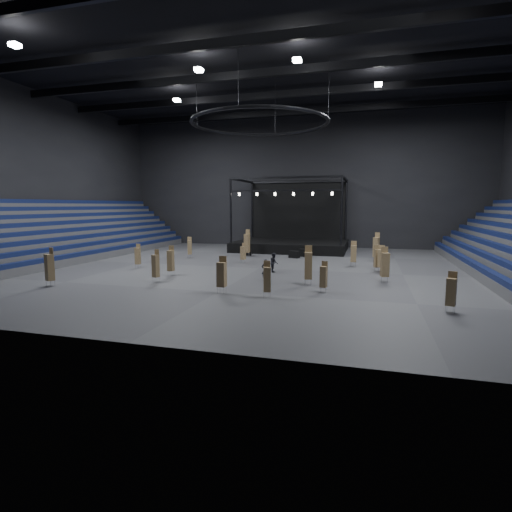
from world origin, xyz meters
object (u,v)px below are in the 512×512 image
(flight_case_right, at_px, (305,253))
(chair_stack_14, at_px, (354,253))
(stage, at_px, (292,239))
(chair_stack_3, at_px, (267,279))
(chair_stack_11, at_px, (171,260))
(flight_case_mid, at_px, (294,254))
(chair_stack_13, at_px, (308,265))
(flight_case_left, at_px, (246,252))
(chair_stack_16, at_px, (377,258))
(chair_stack_10, at_px, (247,243))
(chair_stack_7, at_px, (324,276))
(chair_stack_2, at_px, (138,256))
(man_center, at_px, (265,270))
(chair_stack_4, at_px, (381,258))
(chair_stack_6, at_px, (243,253))
(chair_stack_5, at_px, (376,247))
(chair_stack_0, at_px, (385,264))
(chair_stack_9, at_px, (451,291))
(chair_stack_15, at_px, (50,267))
(crew_member, at_px, (274,262))
(chair_stack_1, at_px, (190,247))
(chair_stack_8, at_px, (156,265))
(chair_stack_12, at_px, (222,274))

(flight_case_right, height_order, chair_stack_14, chair_stack_14)
(stage, bearing_deg, chair_stack_14, -57.03)
(chair_stack_3, height_order, chair_stack_11, chair_stack_11)
(flight_case_mid, bearing_deg, chair_stack_13, -75.84)
(flight_case_left, distance_m, chair_stack_16, 16.25)
(stage, height_order, chair_stack_11, stage)
(stage, relative_size, chair_stack_16, 5.95)
(chair_stack_10, distance_m, chair_stack_16, 15.61)
(chair_stack_7, bearing_deg, chair_stack_2, 173.46)
(chair_stack_7, bearing_deg, chair_stack_14, 94.89)
(chair_stack_2, distance_m, chair_stack_14, 20.24)
(chair_stack_2, xyz_separation_m, man_center, (13.01, -3.00, -0.31))
(chair_stack_4, xyz_separation_m, man_center, (-8.65, -6.55, -0.42))
(man_center, bearing_deg, chair_stack_6, -84.87)
(chair_stack_16, bearing_deg, chair_stack_14, 109.00)
(stage, distance_m, chair_stack_2, 21.99)
(chair_stack_5, bearing_deg, flight_case_mid, -157.18)
(flight_case_mid, bearing_deg, chair_stack_6, -128.67)
(flight_case_mid, xyz_separation_m, chair_stack_16, (8.63, -6.92, 0.81))
(chair_stack_0, xyz_separation_m, chair_stack_2, (-21.80, 1.20, -0.25))
(chair_stack_3, distance_m, chair_stack_6, 15.28)
(flight_case_mid, distance_m, chair_stack_6, 6.83)
(chair_stack_9, bearing_deg, chair_stack_15, -161.91)
(flight_case_mid, bearing_deg, crew_member, -90.02)
(chair_stack_4, bearing_deg, chair_stack_1, 175.02)
(flight_case_mid, distance_m, chair_stack_5, 8.74)
(chair_stack_5, relative_size, chair_stack_9, 1.32)
(chair_stack_13, xyz_separation_m, chair_stack_14, (2.84, 9.96, -0.19))
(chair_stack_8, distance_m, man_center, 8.36)
(chair_stack_7, xyz_separation_m, chair_stack_12, (-6.44, -2.11, 0.21))
(chair_stack_5, xyz_separation_m, chair_stack_15, (-22.76, -20.00, -0.10))
(chair_stack_8, bearing_deg, chair_stack_9, 3.87)
(chair_stack_2, xyz_separation_m, chair_stack_5, (21.36, 10.85, 0.36))
(chair_stack_10, relative_size, chair_stack_15, 1.10)
(chair_stack_14, xyz_separation_m, crew_member, (-6.54, -5.09, -0.45))
(stage, height_order, chair_stack_6, stage)
(chair_stack_7, bearing_deg, chair_stack_15, -158.53)
(chair_stack_6, distance_m, crew_member, 6.19)
(chair_stack_8, distance_m, chair_stack_12, 6.69)
(chair_stack_11, xyz_separation_m, man_center, (8.15, -0.20, -0.44))
(flight_case_left, height_order, chair_stack_9, chair_stack_9)
(stage, height_order, chair_stack_3, stage)
(chair_stack_11, height_order, man_center, chair_stack_11)
(chair_stack_15, distance_m, crew_member, 17.49)
(chair_stack_3, relative_size, chair_stack_9, 1.03)
(chair_stack_3, height_order, chair_stack_8, chair_stack_8)
(chair_stack_6, height_order, chair_stack_12, chair_stack_12)
(flight_case_left, relative_size, chair_stack_0, 0.42)
(chair_stack_5, xyz_separation_m, chair_stack_14, (-2.12, -4.57, -0.22))
(flight_case_mid, bearing_deg, chair_stack_3, -84.72)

